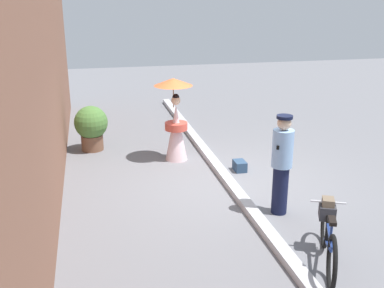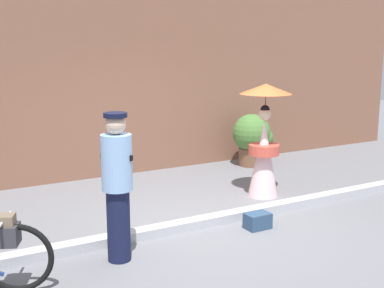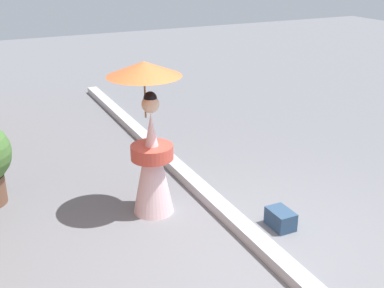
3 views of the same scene
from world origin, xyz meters
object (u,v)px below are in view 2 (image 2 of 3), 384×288
object	(u,v)px
person_officer	(117,183)
potted_plant_by_door	(253,137)
backpack_on_pavement	(258,221)
person_with_parasol	(264,140)

from	to	relation	value
person_officer	potted_plant_by_door	size ratio (longest dim) A/B	1.61
person_officer	backpack_on_pavement	bearing A→B (deg)	0.73
person_officer	person_with_parasol	size ratio (longest dim) A/B	0.93
person_officer	person_with_parasol	bearing A→B (deg)	22.07
person_officer	backpack_on_pavement	xyz separation A→B (m)	(1.96, 0.02, -0.79)
person_officer	potted_plant_by_door	distance (m)	5.00
person_officer	person_with_parasol	distance (m)	3.16
person_officer	person_with_parasol	xyz separation A→B (m)	(2.93, 1.19, 0.02)
person_with_parasol	potted_plant_by_door	size ratio (longest dim) A/B	1.72
person_officer	potted_plant_by_door	xyz separation A→B (m)	(4.02, 2.96, -0.32)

